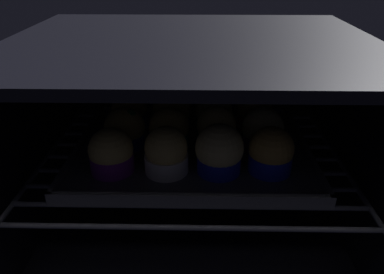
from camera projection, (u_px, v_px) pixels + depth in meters
The scene contains 15 objects.
oven_cavity at pixel (192, 131), 69.78cm from camera, with size 59.00×47.00×37.00cm.
oven_rack at pixel (192, 158), 67.57cm from camera, with size 54.80×42.00×0.80cm.
baking_tray at pixel (192, 148), 68.67cm from camera, with size 42.53×34.06×2.20cm.
muffin_row0_col0 at pixel (111, 153), 59.48cm from camera, with size 7.35×7.35×7.58cm.
muffin_row0_col1 at pixel (166, 152), 59.10cm from camera, with size 7.20×7.20×7.99cm.
muffin_row0_col2 at pixel (219, 151), 58.99cm from camera, with size 7.91×7.91×8.38cm.
muffin_row0_col3 at pixel (271, 152), 59.40cm from camera, with size 7.37×7.37×7.78cm.
muffin_row1_col0 at pixel (125, 130), 67.33cm from camera, with size 7.59×7.59×7.59cm.
muffin_row1_col1 at pixel (169, 130), 67.01cm from camera, with size 7.44×7.44×7.58cm.
muffin_row1_col2 at pixel (216, 129), 66.61cm from camera, with size 7.24×7.24×8.01cm.
muffin_row1_col3 at pixel (263, 131), 66.64cm from camera, with size 7.64×7.64×7.76cm.
muffin_row2_col0 at pixel (130, 111), 74.51cm from camera, with size 7.30×7.30×7.74cm.
muffin_row2_col1 at pixel (172, 111), 74.52cm from camera, with size 7.90×7.90×7.90cm.
muffin_row2_col2 at pixel (213, 113), 74.15cm from camera, with size 7.49×7.49×7.58cm.
muffin_row2_col3 at pixel (254, 112), 74.10cm from camera, with size 7.20×7.20×7.65cm.
Camera 1 is at (1.20, -36.20, 48.14)cm, focal length 34.10 mm.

